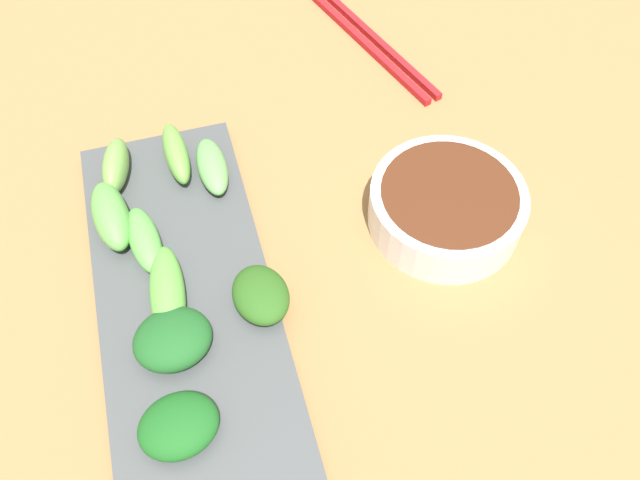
# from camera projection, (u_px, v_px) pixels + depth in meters

# --- Properties ---
(tabletop) EXTENTS (2.10, 2.10, 0.02)m
(tabletop) POSITION_uv_depth(u_px,v_px,m) (305.00, 250.00, 0.60)
(tabletop) COLOR olive
(tabletop) RESTS_ON ground
(sauce_bowl) EXTENTS (0.14, 0.14, 0.04)m
(sauce_bowl) POSITION_uv_depth(u_px,v_px,m) (446.00, 206.00, 0.59)
(sauce_bowl) COLOR white
(sauce_bowl) RESTS_ON tabletop
(serving_plate) EXTENTS (0.15, 0.38, 0.01)m
(serving_plate) POSITION_uv_depth(u_px,v_px,m) (186.00, 297.00, 0.55)
(serving_plate) COLOR #474B4D
(serving_plate) RESTS_ON tabletop
(broccoli_stalk_0) EXTENTS (0.04, 0.07, 0.03)m
(broccoli_stalk_0) POSITION_uv_depth(u_px,v_px,m) (116.00, 165.00, 0.61)
(broccoli_stalk_0) COLOR #6FA64B
(broccoli_stalk_0) RESTS_ON serving_plate
(broccoli_leafy_1) EXTENTS (0.07, 0.06, 0.02)m
(broccoli_leafy_1) POSITION_uv_depth(u_px,v_px,m) (179.00, 426.00, 0.47)
(broccoli_leafy_1) COLOR #1A5B1E
(broccoli_leafy_1) RESTS_ON serving_plate
(broccoli_stalk_2) EXTENTS (0.04, 0.08, 0.03)m
(broccoli_stalk_2) POSITION_uv_depth(u_px,v_px,m) (111.00, 216.00, 0.58)
(broccoli_stalk_2) COLOR #5EAC4C
(broccoli_stalk_2) RESTS_ON serving_plate
(broccoli_stalk_3) EXTENTS (0.03, 0.08, 0.03)m
(broccoli_stalk_3) POSITION_uv_depth(u_px,v_px,m) (176.00, 153.00, 0.62)
(broccoli_stalk_3) COLOR #6AAC46
(broccoli_stalk_3) RESTS_ON serving_plate
(broccoli_stalk_4) EXTENTS (0.04, 0.08, 0.02)m
(broccoli_stalk_4) POSITION_uv_depth(u_px,v_px,m) (144.00, 240.00, 0.57)
(broccoli_stalk_4) COLOR #5EBC4D
(broccoli_stalk_4) RESTS_ON serving_plate
(broccoli_leafy_5) EXTENTS (0.05, 0.07, 0.02)m
(broccoli_leafy_5) POSITION_uv_depth(u_px,v_px,m) (261.00, 295.00, 0.53)
(broccoli_leafy_5) COLOR #2B5B1C
(broccoli_leafy_5) RESTS_ON serving_plate
(broccoli_leafy_6) EXTENTS (0.07, 0.06, 0.03)m
(broccoli_leafy_6) POSITION_uv_depth(u_px,v_px,m) (173.00, 339.00, 0.51)
(broccoli_leafy_6) COLOR #1D5823
(broccoli_leafy_6) RESTS_ON serving_plate
(broccoli_stalk_7) EXTENTS (0.04, 0.10, 0.02)m
(broccoli_stalk_7) POSITION_uv_depth(u_px,v_px,m) (168.00, 294.00, 0.53)
(broccoli_stalk_7) COLOR #5EB143
(broccoli_stalk_7) RESTS_ON serving_plate
(broccoli_stalk_8) EXTENTS (0.03, 0.07, 0.02)m
(broccoli_stalk_8) POSITION_uv_depth(u_px,v_px,m) (212.00, 166.00, 0.62)
(broccoli_stalk_8) COLOR #66A359
(broccoli_stalk_8) RESTS_ON serving_plate
(chopsticks) EXTENTS (0.09, 0.23, 0.01)m
(chopsticks) POSITION_uv_depth(u_px,v_px,m) (372.00, 43.00, 0.75)
(chopsticks) COLOR red
(chopsticks) RESTS_ON tabletop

